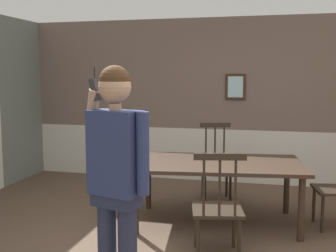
% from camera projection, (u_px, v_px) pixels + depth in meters
% --- Properties ---
extents(room_back_partition, '(6.68, 0.17, 2.62)m').
position_uv_depth(room_back_partition, '(227.00, 104.00, 6.71)').
color(room_back_partition, '#756056').
rests_on(room_back_partition, ground_plane).
extents(dining_table, '(2.06, 1.34, 0.73)m').
position_uv_depth(dining_table, '(217.00, 168.00, 4.83)').
color(dining_table, '#38281E').
rests_on(dining_table, ground_plane).
extents(chair_near_window, '(0.52, 0.52, 1.05)m').
position_uv_depth(chair_near_window, '(216.00, 165.00, 5.77)').
color(chair_near_window, '#2D2319').
rests_on(chair_near_window, ground_plane).
extents(chair_at_table_head, '(0.56, 0.56, 1.03)m').
position_uv_depth(chair_at_table_head, '(217.00, 207.00, 3.92)').
color(chair_at_table_head, '#2D2319').
rests_on(chair_at_table_head, ground_plane).
extents(person_figure, '(0.53, 0.31, 1.78)m').
position_uv_depth(person_figure, '(117.00, 170.00, 3.02)').
color(person_figure, '#282E49').
rests_on(person_figure, ground_plane).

